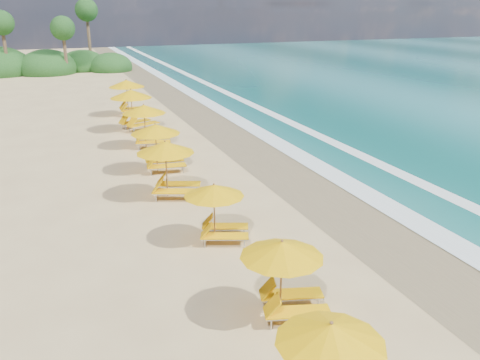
{
  "coord_description": "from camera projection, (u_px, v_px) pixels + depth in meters",
  "views": [
    {
      "loc": [
        -6.44,
        -16.78,
        7.49
      ],
      "look_at": [
        0.0,
        0.0,
        1.2
      ],
      "focal_mm": 37.79,
      "sensor_mm": 36.0,
      "label": 1
    }
  ],
  "objects": [
    {
      "name": "ground",
      "position": [
        240.0,
        209.0,
        19.44
      ],
      "size": [
        160.0,
        160.0,
        0.0
      ],
      "primitive_type": "plane",
      "color": "tan",
      "rests_on": "ground"
    },
    {
      "name": "wet_sand",
      "position": [
        330.0,
        196.0,
        20.79
      ],
      "size": [
        4.0,
        160.0,
        0.01
      ],
      "primitive_type": "cube",
      "color": "#877650",
      "rests_on": "ground"
    },
    {
      "name": "surf_foam",
      "position": [
        385.0,
        187.0,
        21.7
      ],
      "size": [
        4.0,
        160.0,
        0.01
      ],
      "color": "white",
      "rests_on": "ground"
    },
    {
      "name": "station_3",
      "position": [
        288.0,
        273.0,
        12.49
      ],
      "size": [
        2.65,
        2.57,
        2.12
      ],
      "rotation": [
        0.0,
        0.0,
        -0.28
      ],
      "color": "olive",
      "rests_on": "ground"
    },
    {
      "name": "station_4",
      "position": [
        219.0,
        208.0,
        16.58
      ],
      "size": [
        2.6,
        2.55,
        2.02
      ],
      "rotation": [
        0.0,
        0.0,
        -0.36
      ],
      "color": "olive",
      "rests_on": "ground"
    },
    {
      "name": "station_5",
      "position": [
        171.0,
        165.0,
        20.36
      ],
      "size": [
        3.07,
        3.03,
        2.37
      ],
      "rotation": [
        0.0,
        0.0,
        -0.38
      ],
      "color": "olive",
      "rests_on": "ground"
    },
    {
      "name": "station_6",
      "position": [
        160.0,
        144.0,
        23.52
      ],
      "size": [
        2.71,
        2.56,
        2.33
      ],
      "rotation": [
        0.0,
        0.0,
        -0.13
      ],
      "color": "olive",
      "rests_on": "ground"
    },
    {
      "name": "station_7",
      "position": [
        148.0,
        123.0,
        27.55
      ],
      "size": [
        2.93,
        2.81,
        2.4
      ],
      "rotation": [
        0.0,
        0.0,
        -0.22
      ],
      "color": "olive",
      "rests_on": "ground"
    },
    {
      "name": "station_8",
      "position": [
        135.0,
        107.0,
        31.21
      ],
      "size": [
        3.35,
        3.29,
        2.61
      ],
      "rotation": [
        0.0,
        0.0,
        0.35
      ],
      "color": "olive",
      "rests_on": "ground"
    },
    {
      "name": "station_9",
      "position": [
        130.0,
        95.0,
        35.51
      ],
      "size": [
        2.8,
        2.59,
        2.55
      ],
      "rotation": [
        0.0,
        0.0,
        -0.04
      ],
      "color": "olive",
      "rests_on": "ground"
    },
    {
      "name": "treeline",
      "position": [
        9.0,
        66.0,
        55.86
      ],
      "size": [
        25.8,
        8.8,
        9.74
      ],
      "color": "#163D14",
      "rests_on": "ground"
    }
  ]
}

